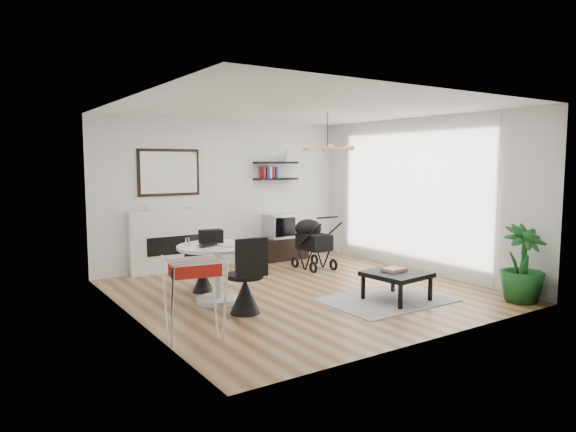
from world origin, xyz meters
TOP-DOWN VIEW (x-y plane):
  - floor at (0.00, 0.00)m, footprint 5.00×5.00m
  - ceiling at (0.00, 0.00)m, footprint 5.00×5.00m
  - wall_back at (0.00, 2.50)m, footprint 5.00×0.00m
  - wall_left at (-2.50, 0.00)m, footprint 0.00×5.00m
  - wall_right at (2.50, 0.00)m, footprint 0.00×5.00m
  - sheer_curtain at (2.40, 0.20)m, footprint 0.04×3.60m
  - fireplace at (-1.10, 2.42)m, footprint 1.50×0.17m
  - shelf_lower at (1.04, 2.37)m, footprint 0.90×0.25m
  - shelf_upper at (1.04, 2.37)m, footprint 0.90×0.25m
  - pendant_lamp at (0.70, 0.30)m, footprint 0.90×0.90m
  - tv_console at (1.04, 2.28)m, footprint 1.19×0.42m
  - crt_tv at (1.06, 2.28)m, footprint 0.54×0.47m
  - dining_table at (-1.31, 0.17)m, footprint 1.09×1.09m
  - laptop at (-1.42, 0.11)m, footprint 0.42×0.37m
  - black_bag at (-1.28, 0.41)m, footprint 0.33×0.22m
  - newspaper at (-1.13, 0.01)m, footprint 0.36×0.30m
  - drinking_glass at (-1.66, 0.36)m, footprint 0.06×0.06m
  - chair_far at (-1.25, 0.81)m, footprint 0.43×0.44m
  - chair_near at (-1.25, -0.53)m, footprint 0.48×0.50m
  - drying_rack at (-2.18, -1.09)m, footprint 0.68×0.65m
  - stroller at (1.15, 1.30)m, footprint 0.50×0.83m
  - rug at (0.71, -1.06)m, footprint 1.73×1.25m
  - coffee_table at (0.82, -1.14)m, footprint 0.84×0.84m
  - magazines at (0.84, -1.07)m, footprint 0.31×0.25m
  - potted_plant at (2.21, -2.14)m, footprint 0.74×0.74m

SIDE VIEW (x-z plane):
  - floor at x=0.00m, z-range 0.00..0.00m
  - rug at x=0.71m, z-range 0.00..0.01m
  - tv_console at x=1.04m, z-range 0.00..0.45m
  - chair_far at x=-1.25m, z-range -0.15..0.67m
  - chair_near at x=-1.25m, z-range -0.18..0.82m
  - coffee_table at x=0.82m, z-range 0.16..0.56m
  - magazines at x=0.84m, z-range 0.40..0.45m
  - stroller at x=1.15m, z-range -0.07..0.93m
  - drying_rack at x=-2.18m, z-range 0.02..0.92m
  - dining_table at x=-1.31m, z-range 0.13..0.92m
  - potted_plant at x=2.21m, z-range 0.00..1.07m
  - crt_tv at x=1.06m, z-range 0.45..0.92m
  - fireplace at x=-1.10m, z-range -0.39..1.77m
  - newspaper at x=-1.13m, z-range 0.80..0.81m
  - laptop at x=-1.42m, z-range 0.80..0.82m
  - drinking_glass at x=-1.66m, z-range 0.80..0.90m
  - black_bag at x=-1.28m, z-range 0.80..0.98m
  - wall_back at x=0.00m, z-range -1.15..3.85m
  - wall_left at x=-2.50m, z-range -1.15..3.85m
  - wall_right at x=2.50m, z-range -1.15..3.85m
  - sheer_curtain at x=2.40m, z-range 0.05..2.65m
  - shelf_lower at x=1.04m, z-range 1.58..1.62m
  - shelf_upper at x=1.04m, z-range 1.90..1.94m
  - pendant_lamp at x=0.70m, z-range 2.10..2.20m
  - ceiling at x=0.00m, z-range 2.70..2.70m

